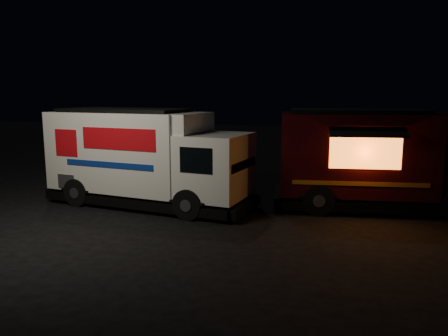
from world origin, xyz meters
TOP-DOWN VIEW (x-y plane):
  - ground at (0.00, 0.00)m, footprint 80.00×80.00m
  - white_truck at (-1.67, 0.73)m, footprint 7.56×3.82m
  - red_truck at (6.02, 1.88)m, footprint 7.20×3.10m

SIDE VIEW (x-z plane):
  - ground at x=0.00m, z-range 0.00..0.00m
  - red_truck at x=6.02m, z-range 0.00..3.27m
  - white_truck at x=-1.67m, z-range 0.00..3.27m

